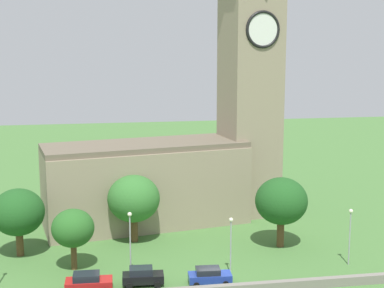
# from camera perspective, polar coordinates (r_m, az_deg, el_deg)

# --- Properties ---
(ground_plane) EXTENTS (200.00, 200.00, 0.00)m
(ground_plane) POSITION_cam_1_polar(r_m,az_deg,el_deg) (73.59, -0.32, -8.71)
(ground_plane) COLOR #477538
(church) EXTENTS (32.75, 14.02, 35.72)m
(church) POSITION_cam_1_polar(r_m,az_deg,el_deg) (76.52, -0.32, 0.18)
(church) COLOR gray
(church) RESTS_ON ground
(car_red) EXTENTS (4.56, 2.44, 1.81)m
(car_red) POSITION_cam_1_polar(r_m,az_deg,el_deg) (58.11, -10.17, -13.22)
(car_red) COLOR red
(car_red) RESTS_ON ground
(car_black) EXTENTS (4.16, 2.28, 1.82)m
(car_black) POSITION_cam_1_polar(r_m,az_deg,el_deg) (58.71, -4.89, -12.83)
(car_black) COLOR black
(car_black) RESTS_ON ground
(car_blue) EXTENTS (4.35, 2.32, 1.66)m
(car_blue) POSITION_cam_1_polar(r_m,az_deg,el_deg) (58.83, 1.72, -12.83)
(car_blue) COLOR #233D9E
(car_blue) RESTS_ON ground
(streetlamp_west_mid) EXTENTS (0.44, 0.44, 6.93)m
(streetlamp_west_mid) POSITION_cam_1_polar(r_m,az_deg,el_deg) (59.17, -6.11, -8.81)
(streetlamp_west_mid) COLOR #9EA0A5
(streetlamp_west_mid) RESTS_ON ground
(streetlamp_central) EXTENTS (0.44, 0.44, 6.09)m
(streetlamp_central) POSITION_cam_1_polar(r_m,az_deg,el_deg) (59.92, 3.84, -9.02)
(streetlamp_central) COLOR #9EA0A5
(streetlamp_central) RESTS_ON ground
(streetlamp_east_mid) EXTENTS (0.44, 0.44, 6.21)m
(streetlamp_east_mid) POSITION_cam_1_polar(r_m,az_deg,el_deg) (64.53, 15.30, -7.89)
(streetlamp_east_mid) COLOR #9EA0A5
(streetlamp_east_mid) RESTS_ON ground
(tree_riverside_east) EXTENTS (4.46, 4.46, 6.53)m
(tree_riverside_east) POSITION_cam_1_polar(r_m,az_deg,el_deg) (62.27, -11.64, -8.14)
(tree_riverside_east) COLOR brown
(tree_riverside_east) RESTS_ON ground
(tree_churchyard) EXTENTS (6.23, 6.23, 8.11)m
(tree_churchyard) POSITION_cam_1_polar(r_m,az_deg,el_deg) (69.36, -5.76, -5.39)
(tree_churchyard) COLOR brown
(tree_churchyard) RESTS_ON ground
(tree_riverside_west) EXTENTS (6.07, 6.07, 8.24)m
(tree_riverside_west) POSITION_cam_1_polar(r_m,az_deg,el_deg) (68.06, 8.78, -5.59)
(tree_riverside_west) COLOR brown
(tree_riverside_west) RESTS_ON ground
(tree_by_tower) EXTENTS (5.82, 5.82, 7.66)m
(tree_by_tower) POSITION_cam_1_polar(r_m,az_deg,el_deg) (67.44, -16.73, -6.47)
(tree_by_tower) COLOR brown
(tree_by_tower) RESTS_ON ground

